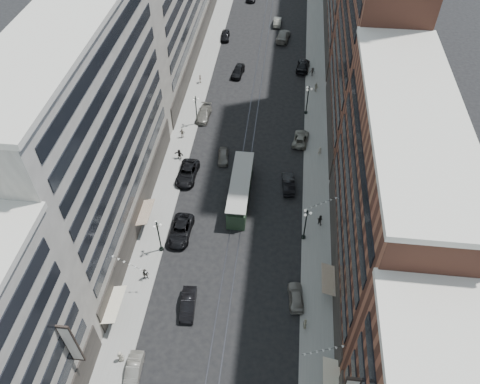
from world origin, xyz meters
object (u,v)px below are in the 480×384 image
at_px(car_11, 301,138).
at_px(car_13, 238,71).
at_px(lamppost_sw_mid, 196,109).
at_px(car_12, 303,66).
at_px(lamppost_se_far, 306,223).
at_px(car_7, 187,173).
at_px(car_9, 225,36).
at_px(car_10, 288,183).
at_px(lamppost_sw_far, 159,235).
at_px(lamppost_se_mid, 308,99).
at_px(car_14, 277,22).
at_px(pedestrian_9, 313,72).
at_px(pedestrian_1, 120,356).
at_px(pedestrian_8, 320,151).
at_px(streetcar, 240,190).
at_px(pedestrian_extra_2, 200,79).
at_px(pedestrian_extra_0, 316,87).
at_px(car_extra_0, 283,36).
at_px(car_extra_2, 223,156).
at_px(car_5, 188,304).
at_px(car_4, 296,297).
at_px(pedestrian_4, 305,324).
at_px(pedestrian_2, 146,274).
at_px(pedestrian_5, 179,154).
at_px(car_1, 134,370).
at_px(car_2, 181,231).
at_px(car_8, 204,114).

height_order(car_11, car_13, car_13).
height_order(lamppost_sw_mid, car_12, lamppost_sw_mid).
distance_m(lamppost_se_far, car_7, 20.36).
height_order(car_9, car_10, car_10).
relative_size(lamppost_sw_far, lamppost_se_mid, 1.00).
bearing_deg(car_14, pedestrian_9, 111.24).
height_order(lamppost_se_mid, pedestrian_1, lamppost_se_mid).
bearing_deg(lamppost_se_far, pedestrian_8, 82.58).
height_order(streetcar, pedestrian_8, streetcar).
height_order(lamppost_sw_mid, car_10, lamppost_sw_mid).
bearing_deg(pedestrian_extra_2, lamppost_se_far, -156.86).
distance_m(car_13, pedestrian_extra_0, 15.58).
distance_m(streetcar, car_extra_0, 47.78).
distance_m(lamppost_se_mid, car_extra_2, 18.73).
bearing_deg(lamppost_sw_mid, car_5, -81.76).
bearing_deg(pedestrian_9, car_11, -89.83).
xyz_separation_m(streetcar, car_5, (-4.13, -18.51, -0.82)).
bearing_deg(car_9, car_4, -78.84).
height_order(car_10, car_14, car_10).
relative_size(car_5, pedestrian_4, 2.72).
distance_m(pedestrian_2, car_11, 34.22).
relative_size(car_5, car_extra_2, 1.16).
relative_size(car_13, car_14, 1.05).
distance_m(car_10, car_extra_2, 11.52).
bearing_deg(pedestrian_5, lamppost_se_mid, 51.82).
distance_m(car_5, car_10, 24.05).
xyz_separation_m(car_1, car_2, (1.20, 19.18, 0.13)).
distance_m(car_8, car_10, 21.71).
distance_m(lamppost_se_mid, car_11, 8.17).
height_order(lamppost_sw_mid, car_extra_2, lamppost_sw_mid).
xyz_separation_m(car_7, car_11, (16.80, 10.25, -0.15)).
distance_m(car_7, car_extra_2, 6.62).
xyz_separation_m(car_9, car_13, (4.33, -13.96, 0.08)).
height_order(lamppost_se_far, car_10, lamppost_se_far).
bearing_deg(car_extra_2, pedestrian_9, 56.22).
xyz_separation_m(car_14, pedestrian_5, (-12.82, -46.89, 0.22)).
bearing_deg(pedestrian_1, car_5, -140.35).
xyz_separation_m(streetcar, pedestrian_extra_2, (-10.81, 28.99, -0.61)).
distance_m(lamppost_se_far, pedestrian_extra_2, 40.84).
bearing_deg(car_4, car_5, 4.91).
height_order(car_14, pedestrian_9, pedestrian_9).
distance_m(pedestrian_1, pedestrian_9, 62.78).
bearing_deg(car_7, lamppost_se_far, -26.95).
xyz_separation_m(car_14, pedestrian_8, (9.03, -43.78, 0.20)).
distance_m(car_7, car_8, 14.98).
bearing_deg(pedestrian_extra_0, car_4, 134.83).
xyz_separation_m(streetcar, pedestrian_extra_0, (10.92, 28.45, -0.57)).
distance_m(pedestrian_8, car_extra_2, 15.20).
xyz_separation_m(car_1, car_4, (16.80, 10.76, 0.04)).
bearing_deg(lamppost_sw_mid, lamppost_se_far, -51.34).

